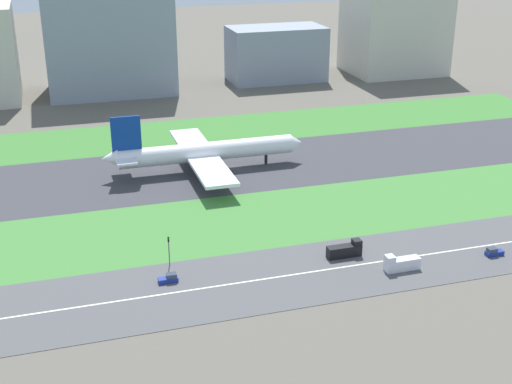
{
  "coord_description": "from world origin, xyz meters",
  "views": [
    {
      "loc": [
        -54.43,
        -204.05,
        77.31
      ],
      "look_at": [
        -3.38,
        -36.5,
        6.0
      ],
      "focal_mm": 48.77,
      "sensor_mm": 36.0,
      "label": 1
    }
  ],
  "objects_px": {
    "office_tower": "(276,54)",
    "car_0": "(169,279)",
    "truck_0": "(401,264)",
    "car_3": "(494,252)",
    "cargo_warehouse": "(395,21)",
    "airliner": "(202,152)",
    "hangar_building": "(107,33)",
    "fuel_tank_west": "(127,53)",
    "traffic_light": "(169,249)",
    "truck_2": "(345,250)"
  },
  "relations": [
    {
      "from": "cargo_warehouse",
      "to": "fuel_tank_west",
      "type": "relative_size",
      "value": 2.14
    },
    {
      "from": "truck_0",
      "to": "office_tower",
      "type": "bearing_deg",
      "value": -99.95
    },
    {
      "from": "truck_0",
      "to": "car_3",
      "type": "height_order",
      "value": "truck_0"
    },
    {
      "from": "hangar_building",
      "to": "cargo_warehouse",
      "type": "xyz_separation_m",
      "value": [
        141.93,
        0.0,
        -1.04
      ]
    },
    {
      "from": "hangar_building",
      "to": "office_tower",
      "type": "height_order",
      "value": "hangar_building"
    },
    {
      "from": "car_0",
      "to": "office_tower",
      "type": "relative_size",
      "value": 0.1
    },
    {
      "from": "car_0",
      "to": "car_3",
      "type": "bearing_deg",
      "value": -7.39
    },
    {
      "from": "airliner",
      "to": "hangar_building",
      "type": "relative_size",
      "value": 1.17
    },
    {
      "from": "truck_0",
      "to": "traffic_light",
      "type": "distance_m",
      "value": 53.84
    },
    {
      "from": "airliner",
      "to": "traffic_light",
      "type": "height_order",
      "value": "airliner"
    },
    {
      "from": "office_tower",
      "to": "hangar_building",
      "type": "bearing_deg",
      "value": 180.0
    },
    {
      "from": "fuel_tank_west",
      "to": "car_0",
      "type": "bearing_deg",
      "value": -94.99
    },
    {
      "from": "cargo_warehouse",
      "to": "fuel_tank_west",
      "type": "height_order",
      "value": "cargo_warehouse"
    },
    {
      "from": "airliner",
      "to": "fuel_tank_west",
      "type": "xyz_separation_m",
      "value": [
        -3.39,
        159.0,
        2.31
      ]
    },
    {
      "from": "hangar_building",
      "to": "car_3",
      "type": "bearing_deg",
      "value": -69.86
    },
    {
      "from": "truck_0",
      "to": "cargo_warehouse",
      "type": "xyz_separation_m",
      "value": [
        96.39,
        192.0,
        23.87
      ]
    },
    {
      "from": "car_0",
      "to": "office_tower",
      "type": "xyz_separation_m",
      "value": [
        85.94,
        182.0,
        11.9
      ]
    },
    {
      "from": "truck_0",
      "to": "cargo_warehouse",
      "type": "height_order",
      "value": "cargo_warehouse"
    },
    {
      "from": "truck_2",
      "to": "car_3",
      "type": "bearing_deg",
      "value": -16.18
    },
    {
      "from": "office_tower",
      "to": "car_3",
      "type": "bearing_deg",
      "value": -92.63
    },
    {
      "from": "traffic_light",
      "to": "fuel_tank_west",
      "type": "bearing_deg",
      "value": 85.25
    },
    {
      "from": "car_3",
      "to": "fuel_tank_west",
      "type": "distance_m",
      "value": 243.95
    },
    {
      "from": "car_3",
      "to": "traffic_light",
      "type": "xyz_separation_m",
      "value": [
        -75.54,
        17.99,
        3.37
      ]
    },
    {
      "from": "car_3",
      "to": "traffic_light",
      "type": "bearing_deg",
      "value": -13.4
    },
    {
      "from": "truck_0",
      "to": "fuel_tank_west",
      "type": "distance_m",
      "value": 239.31
    },
    {
      "from": "airliner",
      "to": "truck_0",
      "type": "height_order",
      "value": "airliner"
    },
    {
      "from": "car_0",
      "to": "office_tower",
      "type": "height_order",
      "value": "office_tower"
    },
    {
      "from": "airliner",
      "to": "truck_0",
      "type": "relative_size",
      "value": 7.74
    },
    {
      "from": "car_3",
      "to": "fuel_tank_west",
      "type": "bearing_deg",
      "value": -76.4
    },
    {
      "from": "car_3",
      "to": "traffic_light",
      "type": "height_order",
      "value": "traffic_light"
    },
    {
      "from": "truck_0",
      "to": "fuel_tank_west",
      "type": "height_order",
      "value": "fuel_tank_west"
    },
    {
      "from": "airliner",
      "to": "office_tower",
      "type": "distance_m",
      "value": 130.3
    },
    {
      "from": "truck_0",
      "to": "cargo_warehouse",
      "type": "relative_size",
      "value": 0.16
    },
    {
      "from": "car_0",
      "to": "car_3",
      "type": "distance_m",
      "value": 77.78
    },
    {
      "from": "truck_2",
      "to": "car_3",
      "type": "height_order",
      "value": "truck_2"
    },
    {
      "from": "fuel_tank_west",
      "to": "traffic_light",
      "type": "bearing_deg",
      "value": -94.75
    },
    {
      "from": "truck_0",
      "to": "cargo_warehouse",
      "type": "distance_m",
      "value": 216.16
    },
    {
      "from": "office_tower",
      "to": "cargo_warehouse",
      "type": "height_order",
      "value": "cargo_warehouse"
    },
    {
      "from": "car_0",
      "to": "cargo_warehouse",
      "type": "bearing_deg",
      "value": 50.76
    },
    {
      "from": "truck_0",
      "to": "hangar_building",
      "type": "bearing_deg",
      "value": -76.66
    },
    {
      "from": "truck_0",
      "to": "car_3",
      "type": "bearing_deg",
      "value": -180.0
    },
    {
      "from": "car_3",
      "to": "cargo_warehouse",
      "type": "xyz_separation_m",
      "value": [
        71.53,
        192.0,
        24.61
      ]
    },
    {
      "from": "truck_2",
      "to": "traffic_light",
      "type": "bearing_deg",
      "value": 168.99
    },
    {
      "from": "office_tower",
      "to": "car_0",
      "type": "bearing_deg",
      "value": -115.28
    },
    {
      "from": "airliner",
      "to": "car_0",
      "type": "xyz_separation_m",
      "value": [
        -23.19,
        -68.0,
        -5.31
      ]
    },
    {
      "from": "traffic_light",
      "to": "cargo_warehouse",
      "type": "distance_m",
      "value": 228.82
    },
    {
      "from": "truck_0",
      "to": "fuel_tank_west",
      "type": "xyz_separation_m",
      "value": [
        -32.46,
        237.0,
        6.87
      ]
    },
    {
      "from": "car_3",
      "to": "office_tower",
      "type": "height_order",
      "value": "office_tower"
    },
    {
      "from": "truck_2",
      "to": "truck_0",
      "type": "relative_size",
      "value": 1.0
    },
    {
      "from": "airliner",
      "to": "traffic_light",
      "type": "relative_size",
      "value": 9.03
    }
  ]
}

